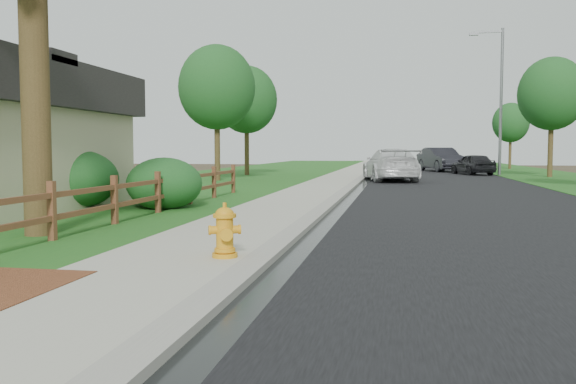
% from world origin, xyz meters
% --- Properties ---
extents(ground, '(120.00, 120.00, 0.00)m').
position_xyz_m(ground, '(0.00, 0.00, 0.00)').
color(ground, '#3B3520').
extents(road, '(8.00, 90.00, 0.02)m').
position_xyz_m(road, '(4.60, 35.00, 0.01)').
color(road, black).
rests_on(road, ground).
extents(curb, '(0.40, 90.00, 0.12)m').
position_xyz_m(curb, '(0.40, 35.00, 0.06)').
color(curb, gray).
rests_on(curb, ground).
extents(wet_gutter, '(0.50, 90.00, 0.00)m').
position_xyz_m(wet_gutter, '(0.75, 35.00, 0.02)').
color(wet_gutter, black).
rests_on(wet_gutter, road).
extents(sidewalk, '(2.20, 90.00, 0.10)m').
position_xyz_m(sidewalk, '(-0.90, 35.00, 0.05)').
color(sidewalk, '#AAA594').
rests_on(sidewalk, ground).
extents(grass_strip, '(1.60, 90.00, 0.06)m').
position_xyz_m(grass_strip, '(-2.80, 35.00, 0.03)').
color(grass_strip, '#18571D').
rests_on(grass_strip, ground).
extents(lawn_near, '(9.00, 90.00, 0.04)m').
position_xyz_m(lawn_near, '(-8.00, 35.00, 0.02)').
color(lawn_near, '#18571D').
rests_on(lawn_near, ground).
extents(verge_far, '(6.00, 90.00, 0.04)m').
position_xyz_m(verge_far, '(11.50, 35.00, 0.02)').
color(verge_far, '#18571D').
rests_on(verge_far, ground).
extents(ranch_fence, '(0.12, 16.92, 1.10)m').
position_xyz_m(ranch_fence, '(-3.60, 6.40, 0.62)').
color(ranch_fence, '#55301C').
rests_on(ranch_fence, ground).
extents(fire_hydrant, '(0.52, 0.42, 0.79)m').
position_xyz_m(fire_hydrant, '(-0.10, 1.49, 0.46)').
color(fire_hydrant, gold).
rests_on(fire_hydrant, sidewalk).
extents(white_suv, '(3.36, 6.06, 1.66)m').
position_xyz_m(white_suv, '(2.00, 25.29, 0.85)').
color(white_suv, silver).
rests_on(white_suv, road).
extents(dark_car_mid, '(2.77, 4.31, 1.36)m').
position_xyz_m(dark_car_mid, '(7.20, 34.15, 0.70)').
color(dark_car_mid, black).
rests_on(dark_car_mid, road).
extents(dark_car_far, '(3.48, 5.71, 1.78)m').
position_xyz_m(dark_car_far, '(5.56, 39.81, 0.91)').
color(dark_car_far, black).
rests_on(dark_car_far, road).
extents(streetlight, '(2.11, 0.23, 9.17)m').
position_xyz_m(streetlight, '(8.53, 33.20, 5.19)').
color(streetlight, slate).
rests_on(streetlight, ground).
extents(boulder, '(1.13, 0.91, 0.68)m').
position_xyz_m(boulder, '(-3.90, 9.01, 0.34)').
color(boulder, brown).
rests_on(boulder, ground).
extents(shrub_b, '(2.58, 2.58, 1.43)m').
position_xyz_m(shrub_b, '(-3.90, 8.80, 0.72)').
color(shrub_b, '#1A4B1F').
rests_on(shrub_b, ground).
extents(shrub_c, '(2.44, 2.44, 1.41)m').
position_xyz_m(shrub_c, '(-4.39, 9.91, 0.70)').
color(shrub_c, '#1A4B1F').
rests_on(shrub_c, ground).
extents(shrub_d, '(2.63, 2.63, 1.67)m').
position_xyz_m(shrub_d, '(-6.50, 8.67, 0.83)').
color(shrub_d, '#1A4B1F').
rests_on(shrub_d, ground).
extents(tree_near_left, '(3.97, 3.97, 7.04)m').
position_xyz_m(tree_near_left, '(-6.87, 23.65, 4.84)').
color(tree_near_left, '#3C2D18').
rests_on(tree_near_left, ground).
extents(tree_mid_left, '(3.85, 3.85, 6.89)m').
position_xyz_m(tree_mid_left, '(-7.00, 30.51, 4.75)').
color(tree_mid_left, '#3C2D18').
rests_on(tree_mid_left, ground).
extents(tree_mid_right, '(3.88, 3.88, 7.03)m').
position_xyz_m(tree_mid_right, '(11.19, 31.01, 4.88)').
color(tree_mid_right, '#3C2D18').
rests_on(tree_mid_right, ground).
extents(tree_far_right, '(3.01, 3.01, 5.54)m').
position_xyz_m(tree_far_right, '(11.65, 46.59, 3.88)').
color(tree_far_right, '#3C2D18').
rests_on(tree_far_right, ground).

